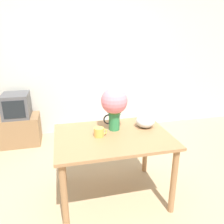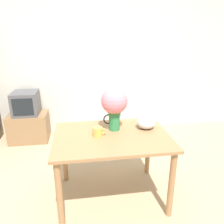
{
  "view_description": "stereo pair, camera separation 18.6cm",
  "coord_description": "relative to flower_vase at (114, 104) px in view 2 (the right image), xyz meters",
  "views": [
    {
      "loc": [
        -0.46,
        -1.94,
        1.71
      ],
      "look_at": [
        0.05,
        0.17,
        0.95
      ],
      "focal_mm": 35.0,
      "sensor_mm": 36.0,
      "label": 1
    },
    {
      "loc": [
        -0.28,
        -1.97,
        1.71
      ],
      "look_at": [
        0.05,
        0.17,
        0.95
      ],
      "focal_mm": 35.0,
      "sensor_mm": 36.0,
      "label": 2
    }
  ],
  "objects": [
    {
      "name": "table",
      "position": [
        -0.05,
        -0.13,
        -0.4
      ],
      "size": [
        1.17,
        0.86,
        0.75
      ],
      "color": "#A3754C",
      "rests_on": "ground_plane"
    },
    {
      "name": "tv_stand",
      "position": [
        -1.24,
        1.47,
        -0.8
      ],
      "size": [
        0.64,
        0.46,
        0.48
      ],
      "color": "#8E6B47",
      "rests_on": "ground_plane"
    },
    {
      "name": "tv_set",
      "position": [
        -1.24,
        1.47,
        -0.37
      ],
      "size": [
        0.4,
        0.45,
        0.38
      ],
      "color": "#4C4C51",
      "rests_on": "tv_stand"
    },
    {
      "name": "ground_plane",
      "position": [
        -0.07,
        -0.17,
        -1.04
      ],
      "size": [
        12.0,
        12.0,
        0.0
      ],
      "primitive_type": "plane",
      "color": "tan"
    },
    {
      "name": "wall_back",
      "position": [
        -0.07,
        1.8,
        0.26
      ],
      "size": [
        8.0,
        0.05,
        2.6
      ],
      "color": "silver",
      "rests_on": "ground_plane"
    },
    {
      "name": "flower_vase",
      "position": [
        0.0,
        0.0,
        0.0
      ],
      "size": [
        0.28,
        0.28,
        0.46
      ],
      "color": "#2D844C",
      "rests_on": "table"
    },
    {
      "name": "white_bowl",
      "position": [
        0.35,
        -0.02,
        -0.22
      ],
      "size": [
        0.21,
        0.21,
        0.14
      ],
      "color": "silver",
      "rests_on": "table"
    },
    {
      "name": "coffee_mug",
      "position": [
        -0.19,
        -0.13,
        -0.24
      ],
      "size": [
        0.13,
        0.1,
        0.09
      ],
      "color": "gold",
      "rests_on": "table"
    }
  ]
}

